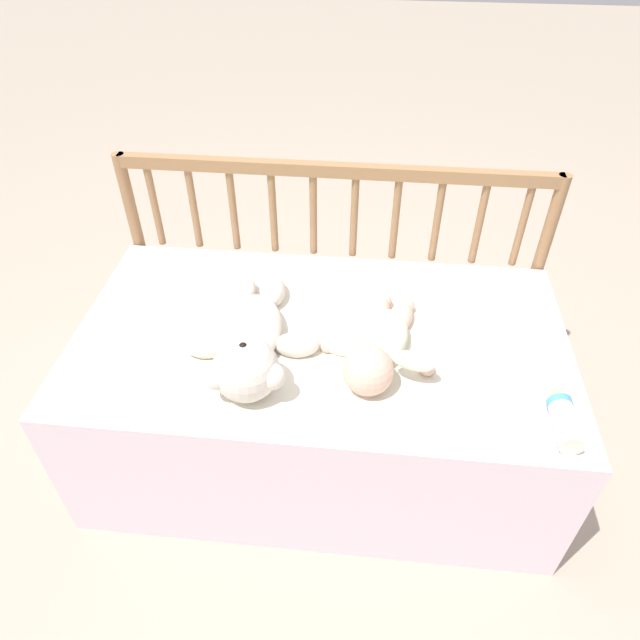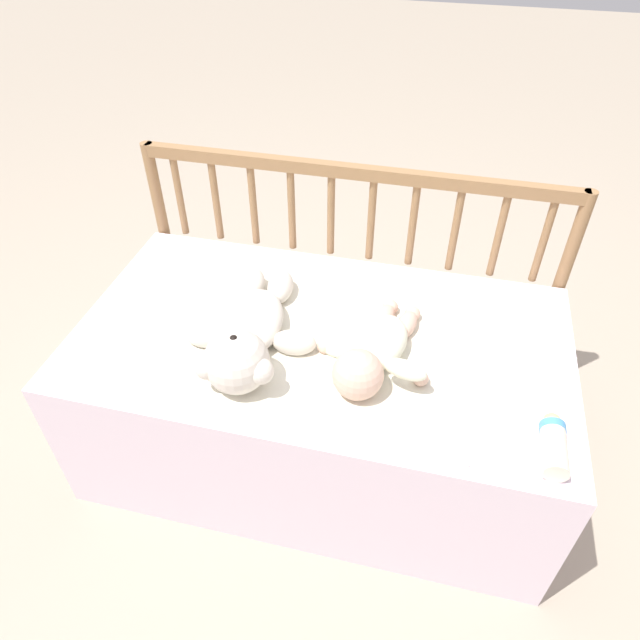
% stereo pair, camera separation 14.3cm
% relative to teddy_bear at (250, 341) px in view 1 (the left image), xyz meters
% --- Properties ---
extents(ground_plane, '(12.00, 12.00, 0.00)m').
position_rel_teddy_bear_xyz_m(ground_plane, '(0.16, 0.10, -0.52)').
color(ground_plane, tan).
extents(crib_mattress, '(1.28, 0.71, 0.46)m').
position_rel_teddy_bear_xyz_m(crib_mattress, '(0.16, 0.10, -0.29)').
color(crib_mattress, silver).
rests_on(crib_mattress, ground_plane).
extents(crib_rail, '(1.28, 0.04, 0.76)m').
position_rel_teddy_bear_xyz_m(crib_rail, '(0.16, 0.48, 0.03)').
color(crib_rail, '#997047').
rests_on(crib_rail, ground_plane).
extents(blanket, '(0.85, 0.57, 0.01)m').
position_rel_teddy_bear_xyz_m(blanket, '(0.13, 0.07, -0.05)').
color(blanket, silver).
rests_on(blanket, crib_mattress).
extents(teddy_bear, '(0.34, 0.48, 0.16)m').
position_rel_teddy_bear_xyz_m(teddy_bear, '(0.00, 0.00, 0.00)').
color(teddy_bear, silver).
rests_on(teddy_bear, crib_mattress).
extents(baby, '(0.29, 0.38, 0.12)m').
position_rel_teddy_bear_xyz_m(baby, '(0.31, 0.03, -0.01)').
color(baby, '#EAEACC').
rests_on(baby, crib_mattress).
extents(baby_bottle, '(0.06, 0.16, 0.06)m').
position_rel_teddy_bear_xyz_m(baby_bottle, '(0.72, -0.14, -0.03)').
color(baby_bottle, '#F4E5CC').
rests_on(baby_bottle, crib_mattress).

